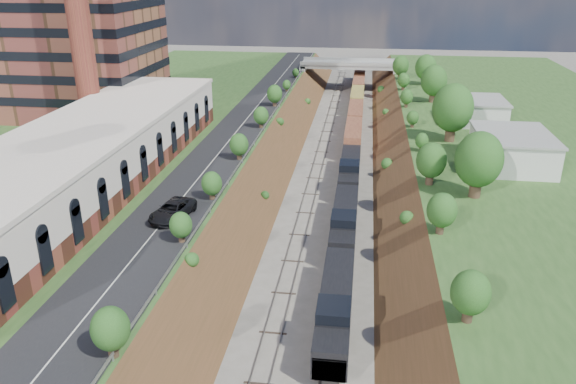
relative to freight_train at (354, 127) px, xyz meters
name	(u,v)px	position (x,y,z in m)	size (l,w,h in m)	color
platform_left	(126,147)	(-35.60, -17.45, 0.10)	(44.00, 180.00, 5.00)	#2D4E20
platform_right	(563,166)	(30.40, -17.45, 0.10)	(44.00, 180.00, 5.00)	#2D4E20
embankment_left	(263,168)	(-13.60, -17.45, -2.40)	(7.07, 180.00, 7.07)	brown
embankment_right	(406,175)	(8.40, -17.45, -2.40)	(7.07, 180.00, 7.07)	brown
rail_left_track	(316,170)	(-5.20, -17.45, -2.31)	(1.58, 180.00, 0.18)	gray
rail_right_track	(350,172)	(0.00, -17.45, -2.31)	(1.58, 180.00, 0.18)	gray
road	(233,136)	(-18.10, -17.45, 2.65)	(8.00, 180.00, 0.10)	black
guardrail	(259,134)	(-14.00, -17.65, 3.15)	(0.10, 171.00, 0.70)	#99999E
commercial_building	(86,156)	(-30.60, -39.45, 6.11)	(14.30, 62.30, 7.00)	brown
overpass	(349,70)	(-2.60, 44.55, 2.52)	(24.50, 8.30, 7.40)	gray
white_building_near	(512,150)	(20.90, -25.45, 4.60)	(9.00, 12.00, 4.00)	silver
white_building_far	(478,111)	(20.40, -3.45, 4.40)	(8.00, 10.00, 3.60)	silver
tree_right_large	(479,160)	(14.40, -37.45, 6.99)	(5.25, 5.25, 7.61)	#473323
tree_left_crest	(169,246)	(-14.40, -57.45, 4.64)	(2.45, 2.45, 3.55)	#473323
freight_train	(354,127)	(0.00, 0.00, 0.00)	(2.73, 125.33, 4.55)	black
suv	(172,210)	(-17.38, -47.86, 3.56)	(2.85, 6.19, 1.72)	black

